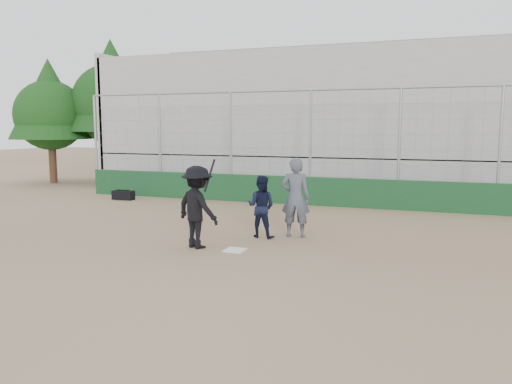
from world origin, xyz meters
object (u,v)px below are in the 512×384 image
(batter_at_plate, at_px, (197,207))
(umpire, at_px, (295,201))
(equipment_bag, at_px, (123,195))
(catcher_crouched, at_px, (261,217))

(batter_at_plate, relative_size, umpire, 1.12)
(batter_at_plate, xyz_separation_m, umpire, (1.80, 1.85, -0.04))
(batter_at_plate, height_order, umpire, batter_at_plate)
(batter_at_plate, bearing_deg, equipment_bag, 135.93)
(batter_at_plate, relative_size, catcher_crouched, 1.89)
(batter_at_plate, xyz_separation_m, equipment_bag, (-6.03, 5.84, -0.77))
(catcher_crouched, relative_size, equipment_bag, 1.29)
(catcher_crouched, relative_size, umpire, 0.59)
(umpire, relative_size, equipment_bag, 2.18)
(catcher_crouched, height_order, umpire, umpire)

